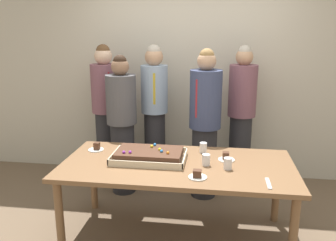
{
  "coord_description": "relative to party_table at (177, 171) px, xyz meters",
  "views": [
    {
      "loc": [
        0.33,
        -2.92,
        1.89
      ],
      "look_at": [
        -0.11,
        0.15,
        1.08
      ],
      "focal_mm": 37.77,
      "sensor_mm": 36.0,
      "label": 1
    }
  ],
  "objects": [
    {
      "name": "ground_plane",
      "position": [
        0.0,
        0.0,
        -0.66
      ],
      "size": [
        12.0,
        12.0,
        0.0
      ],
      "primitive_type": "plane",
      "color": "brown"
    },
    {
      "name": "interior_back_panel",
      "position": [
        0.0,
        1.6,
        0.84
      ],
      "size": [
        8.0,
        0.12,
        3.0
      ],
      "primitive_type": "cube",
      "color": "beige",
      "rests_on": "ground_plane"
    },
    {
      "name": "party_table",
      "position": [
        0.0,
        0.0,
        0.0
      ],
      "size": [
        2.05,
        0.99,
        0.73
      ],
      "color": "brown",
      "rests_on": "ground_plane"
    },
    {
      "name": "sheet_cake",
      "position": [
        -0.26,
        0.04,
        0.12
      ],
      "size": [
        0.66,
        0.42,
        0.12
      ],
      "color": "beige",
      "rests_on": "party_table"
    },
    {
      "name": "plated_slice_near_left",
      "position": [
        0.43,
        0.14,
        0.1
      ],
      "size": [
        0.15,
        0.15,
        0.07
      ],
      "color": "white",
      "rests_on": "party_table"
    },
    {
      "name": "plated_slice_near_right",
      "position": [
        -0.83,
        0.23,
        0.1
      ],
      "size": [
        0.15,
        0.15,
        0.08
      ],
      "color": "white",
      "rests_on": "party_table"
    },
    {
      "name": "plated_slice_far_left",
      "position": [
        0.2,
        -0.29,
        0.09
      ],
      "size": [
        0.15,
        0.15,
        0.07
      ],
      "color": "white",
      "rests_on": "party_table"
    },
    {
      "name": "drink_cup_nearest",
      "position": [
        0.25,
        -0.01,
        0.12
      ],
      "size": [
        0.07,
        0.07,
        0.1
      ],
      "primitive_type": "cylinder",
      "color": "white",
      "rests_on": "party_table"
    },
    {
      "name": "drink_cup_middle",
      "position": [
        0.44,
        -0.07,
        0.12
      ],
      "size": [
        0.07,
        0.07,
        0.1
      ],
      "primitive_type": "cylinder",
      "color": "white",
      "rests_on": "party_table"
    },
    {
      "name": "drink_cup_far_end",
      "position": [
        0.21,
        0.31,
        0.12
      ],
      "size": [
        0.07,
        0.07,
        0.1
      ],
      "primitive_type": "cylinder",
      "color": "white",
      "rests_on": "party_table"
    },
    {
      "name": "cake_server_utensil",
      "position": [
        0.75,
        -0.33,
        0.08
      ],
      "size": [
        0.03,
        0.2,
        0.01
      ],
      "primitive_type": "cube",
      "color": "silver",
      "rests_on": "party_table"
    },
    {
      "name": "person_serving_front",
      "position": [
        0.21,
        0.88,
        0.22
      ],
      "size": [
        0.35,
        0.35,
        1.69
      ],
      "rotation": [
        0.0,
        0.0,
        -2.08
      ],
      "color": "#28282D",
      "rests_on": "ground_plane"
    },
    {
      "name": "person_green_shirt_behind",
      "position": [
        0.62,
        1.22,
        0.23
      ],
      "size": [
        0.33,
        0.33,
        1.71
      ],
      "rotation": [
        0.0,
        0.0,
        -2.22
      ],
      "color": "#28282D",
      "rests_on": "ground_plane"
    },
    {
      "name": "person_striped_tie_right",
      "position": [
        -1.03,
        1.19,
        0.24
      ],
      "size": [
        0.33,
        0.33,
        1.71
      ],
      "rotation": [
        0.0,
        0.0,
        -0.98
      ],
      "color": "#28282D",
      "rests_on": "ground_plane"
    },
    {
      "name": "person_far_right_suit",
      "position": [
        -0.74,
        0.86,
        0.18
      ],
      "size": [
        0.34,
        0.34,
        1.61
      ],
      "rotation": [
        0.0,
        0.0,
        -1.04
      ],
      "color": "#28282D",
      "rests_on": "ground_plane"
    },
    {
      "name": "person_left_edge_reaching",
      "position": [
        -0.41,
        1.17,
        0.24
      ],
      "size": [
        0.32,
        0.32,
        1.71
      ],
      "rotation": [
        0.0,
        0.0,
        -1.44
      ],
      "color": "#28282D",
      "rests_on": "ground_plane"
    }
  ]
}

